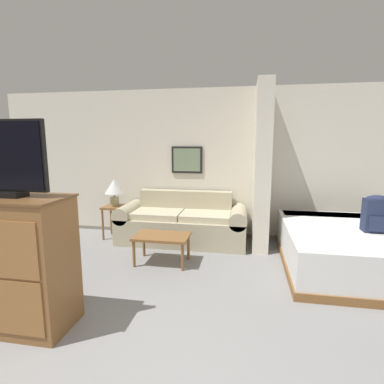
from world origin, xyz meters
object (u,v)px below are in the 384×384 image
at_px(tv_dresser, 18,263).
at_px(bed, 350,248).
at_px(backpack, 377,213).
at_px(table_lamp, 114,188).
at_px(couch, 182,223).
at_px(coffee_table, 162,239).
at_px(tv, 7,159).

bearing_deg(tv_dresser, bed, 29.53).
bearing_deg(tv_dresser, backpack, 26.65).
xyz_separation_m(table_lamp, tv_dresser, (0.25, -2.59, -0.28)).
relative_size(couch, table_lamp, 4.63).
xyz_separation_m(table_lamp, backpack, (3.91, -0.76, -0.10)).
bearing_deg(bed, tv_dresser, -150.47).
relative_size(coffee_table, table_lamp, 1.61).
distance_m(tv, bed, 4.13).
distance_m(bed, backpack, 0.58).
bearing_deg(coffee_table, bed, 6.81).
bearing_deg(backpack, tv_dresser, -153.35).
distance_m(tv_dresser, backpack, 4.10).
relative_size(coffee_table, tv_dresser, 0.62).
bearing_deg(tv, table_lamp, 95.52).
height_order(tv, backpack, tv).
relative_size(couch, tv_dresser, 1.78).
height_order(couch, backpack, backpack).
bearing_deg(couch, tv_dresser, -110.39).
distance_m(couch, tv_dresser, 2.78).
distance_m(table_lamp, tv_dresser, 2.62).
xyz_separation_m(couch, table_lamp, (-1.21, -0.00, 0.57)).
relative_size(table_lamp, tv_dresser, 0.39).
height_order(couch, tv, tv).
bearing_deg(tv_dresser, coffee_table, 61.81).
xyz_separation_m(tv_dresser, backpack, (3.66, 1.84, 0.18)).
xyz_separation_m(tv_dresser, bed, (3.42, 1.94, -0.33)).
bearing_deg(backpack, table_lamp, 169.06).
relative_size(table_lamp, tv, 0.64).
distance_m(tv_dresser, bed, 3.95).
xyz_separation_m(coffee_table, backpack, (2.78, 0.20, 0.44)).
relative_size(couch, coffee_table, 2.87).
relative_size(bed, backpack, 4.39).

